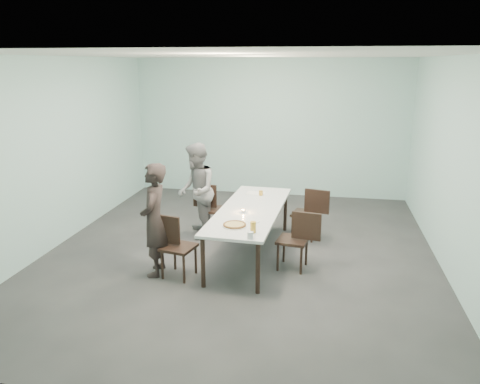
% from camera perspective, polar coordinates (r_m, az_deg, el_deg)
% --- Properties ---
extents(ground, '(7.00, 7.00, 0.00)m').
position_cam_1_polar(ground, '(7.46, 0.05, -7.34)').
color(ground, '#333335').
rests_on(ground, ground).
extents(room_shell, '(6.02, 7.02, 3.01)m').
position_cam_1_polar(room_shell, '(6.93, 0.06, 8.27)').
color(room_shell, '#ACD8D6').
rests_on(room_shell, ground).
extents(table, '(1.03, 2.64, 0.75)m').
position_cam_1_polar(table, '(7.14, 1.26, -2.48)').
color(table, white).
rests_on(table, ground).
extents(chair_near_left, '(0.64, 0.50, 0.87)m').
position_cam_1_polar(chair_near_left, '(6.58, -8.12, -6.02)').
color(chair_near_left, black).
rests_on(chair_near_left, ground).
extents(chair_far_left, '(0.62, 0.45, 0.87)m').
position_cam_1_polar(chair_far_left, '(8.14, -3.55, -1.65)').
color(chair_far_left, black).
rests_on(chair_far_left, ground).
extents(chair_near_right, '(0.64, 0.48, 0.87)m').
position_cam_1_polar(chair_near_right, '(6.76, 7.13, -5.37)').
color(chair_near_right, black).
rests_on(chair_near_right, ground).
extents(chair_far_right, '(0.65, 0.50, 0.87)m').
position_cam_1_polar(chair_far_right, '(7.95, 8.55, -2.21)').
color(chair_far_right, black).
rests_on(chair_far_right, ground).
extents(diner_near, '(0.46, 0.63, 1.60)m').
position_cam_1_polar(diner_near, '(6.58, -10.40, -3.37)').
color(diner_near, black).
rests_on(diner_near, ground).
extents(diner_far, '(0.83, 0.94, 1.62)m').
position_cam_1_polar(diner_far, '(7.91, -5.35, 0.14)').
color(diner_far, gray).
rests_on(diner_far, ground).
extents(pizza, '(0.34, 0.34, 0.04)m').
position_cam_1_polar(pizza, '(6.37, -0.66, -4.03)').
color(pizza, white).
rests_on(pizza, table).
extents(side_plate, '(0.18, 0.18, 0.01)m').
position_cam_1_polar(side_plate, '(6.56, 1.64, -3.58)').
color(side_plate, white).
rests_on(side_plate, table).
extents(beer_glass, '(0.08, 0.08, 0.15)m').
position_cam_1_polar(beer_glass, '(6.12, 1.60, -4.30)').
color(beer_glass, gold).
rests_on(beer_glass, table).
extents(water_tumbler, '(0.08, 0.08, 0.09)m').
position_cam_1_polar(water_tumbler, '(5.92, 1.27, -5.30)').
color(water_tumbler, silver).
rests_on(water_tumbler, table).
extents(tealight, '(0.06, 0.06, 0.05)m').
position_cam_1_polar(tealight, '(6.94, 0.41, -2.35)').
color(tealight, silver).
rests_on(tealight, table).
extents(amber_tumbler, '(0.07, 0.07, 0.08)m').
position_cam_1_polar(amber_tumbler, '(7.83, 2.56, -0.12)').
color(amber_tumbler, gold).
rests_on(amber_tumbler, table).
extents(menu, '(0.31, 0.24, 0.01)m').
position_cam_1_polar(menu, '(7.95, 1.90, -0.14)').
color(menu, silver).
rests_on(menu, table).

